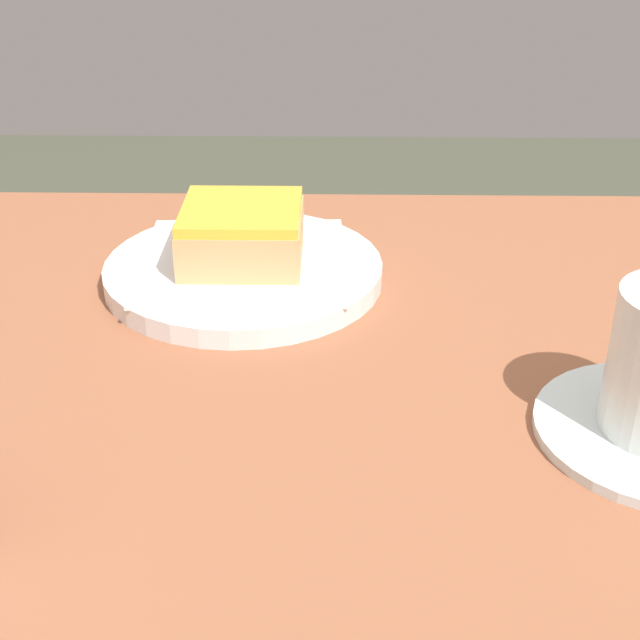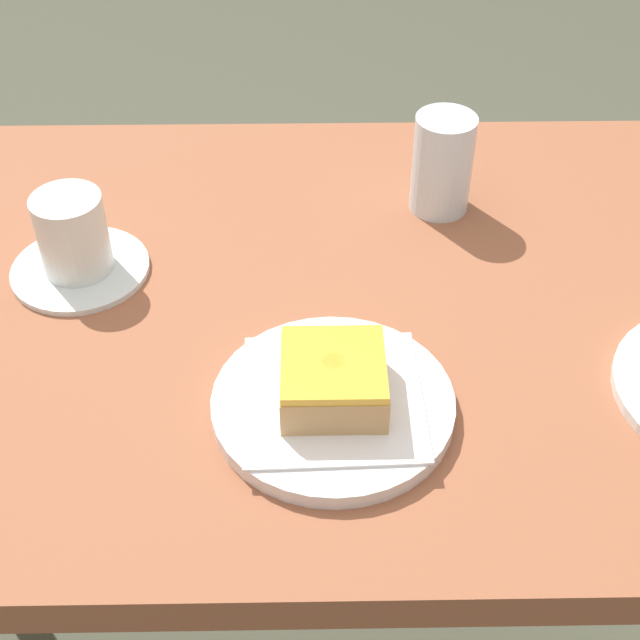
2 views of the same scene
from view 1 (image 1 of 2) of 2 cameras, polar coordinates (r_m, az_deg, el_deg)
The scene contains 4 objects.
table at distance 0.61m, azimuth 4.57°, elevation -11.64°, with size 1.19×0.68×0.77m.
plate_glazed_square at distance 0.69m, azimuth -4.85°, elevation 3.08°, with size 0.21×0.21×0.02m, color white.
napkin_glazed_square at distance 0.69m, azimuth -4.88°, elevation 3.77°, with size 0.15×0.15×0.00m, color white.
donut_glazed_square at distance 0.68m, azimuth -4.96°, elevation 5.51°, with size 0.09×0.09×0.04m.
Camera 1 is at (0.04, 0.46, 1.08)m, focal length 50.48 mm.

